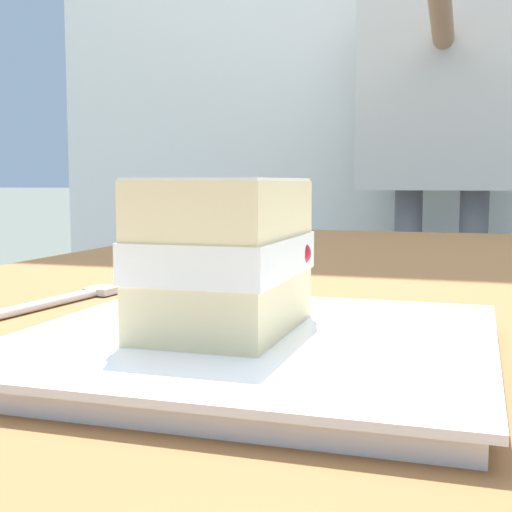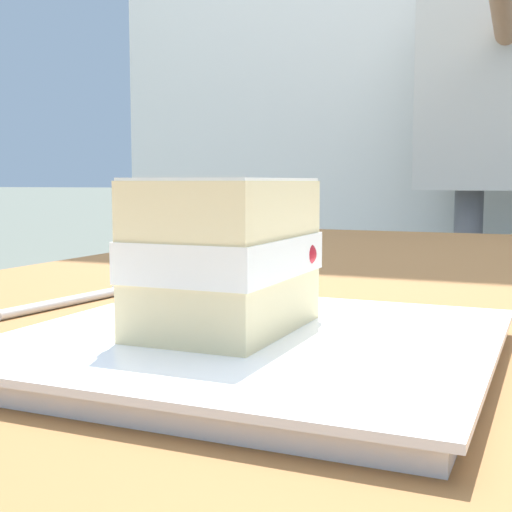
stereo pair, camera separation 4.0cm
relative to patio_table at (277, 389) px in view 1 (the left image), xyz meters
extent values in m
cylinder|color=brown|center=(-0.78, -0.32, -0.28)|extent=(0.07, 0.07, 0.67)
cube|color=brown|center=(0.00, 0.00, 0.07)|extent=(1.68, 0.77, 0.04)
cube|color=white|center=(0.24, 0.06, 0.10)|extent=(0.25, 0.25, 0.01)
cube|color=white|center=(0.24, 0.06, 0.11)|extent=(0.26, 0.26, 0.00)
cube|color=beige|center=(0.24, 0.04, 0.12)|extent=(0.11, 0.08, 0.03)
cube|color=white|center=(0.24, 0.04, 0.15)|extent=(0.12, 0.08, 0.02)
sphere|color=#B21923|center=(0.28, 0.00, 0.15)|extent=(0.01, 0.01, 0.01)
sphere|color=#B21923|center=(0.22, 0.00, 0.15)|extent=(0.01, 0.01, 0.01)
sphere|color=#B21923|center=(0.20, 0.07, 0.15)|extent=(0.02, 0.02, 0.02)
cube|color=beige|center=(0.24, 0.04, 0.18)|extent=(0.11, 0.08, 0.03)
cube|color=white|center=(0.24, 0.04, 0.20)|extent=(0.11, 0.07, 0.00)
cylinder|color=silver|center=(0.14, -0.16, 0.10)|extent=(0.14, 0.02, 0.01)
cube|color=silver|center=(0.06, -0.15, 0.10)|extent=(0.03, 0.03, 0.01)
cylinder|color=slate|center=(-1.28, 0.00, -0.22)|extent=(0.07, 0.07, 0.79)
cylinder|color=slate|center=(-1.28, 0.17, -0.22)|extent=(0.07, 0.07, 0.79)
cube|color=beige|center=(-1.28, 0.08, 0.45)|extent=(0.19, 0.43, 0.56)
cylinder|color=tan|center=(-1.05, 0.08, 0.59)|extent=(0.45, 0.06, 0.21)
cube|color=silver|center=(-3.62, 0.24, 1.09)|extent=(4.28, 2.79, 3.42)
camera|label=1|loc=(0.62, 0.18, 0.19)|focal=49.46mm
camera|label=2|loc=(0.61, 0.21, 0.19)|focal=49.46mm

